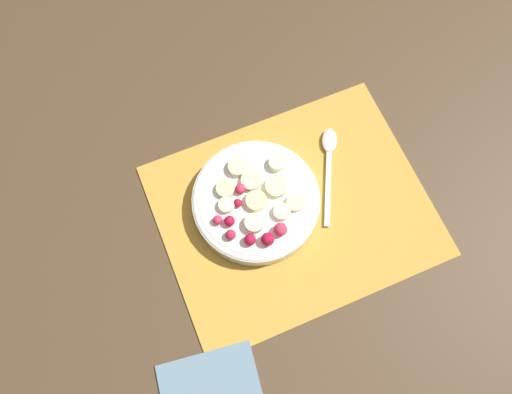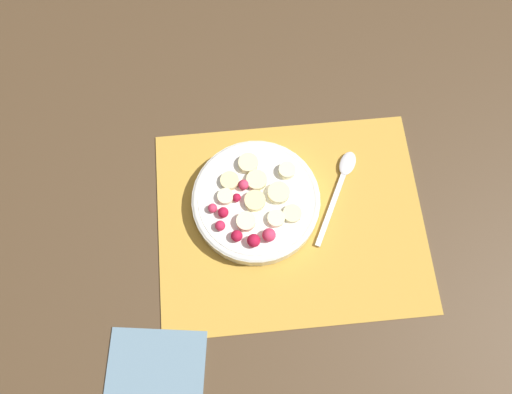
% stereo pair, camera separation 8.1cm
% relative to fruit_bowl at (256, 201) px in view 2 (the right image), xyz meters
% --- Properties ---
extents(ground_plane, '(3.00, 3.00, 0.00)m').
position_rel_fruit_bowl_xyz_m(ground_plane, '(-0.06, 0.03, -0.03)').
color(ground_plane, '#4C3823').
extents(placemat, '(0.45, 0.36, 0.01)m').
position_rel_fruit_bowl_xyz_m(placemat, '(-0.06, 0.03, -0.02)').
color(placemat, gold).
rests_on(placemat, ground_plane).
extents(fruit_bowl, '(0.21, 0.21, 0.05)m').
position_rel_fruit_bowl_xyz_m(fruit_bowl, '(0.00, 0.00, 0.00)').
color(fruit_bowl, silver).
rests_on(fruit_bowl, placemat).
extents(spoon, '(0.10, 0.17, 0.01)m').
position_rel_fruit_bowl_xyz_m(spoon, '(-0.15, -0.03, -0.02)').
color(spoon, silver).
rests_on(spoon, placemat).
extents(napkin, '(0.17, 0.16, 0.01)m').
position_rel_fruit_bowl_xyz_m(napkin, '(0.18, 0.26, -0.02)').
color(napkin, slate).
rests_on(napkin, ground_plane).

